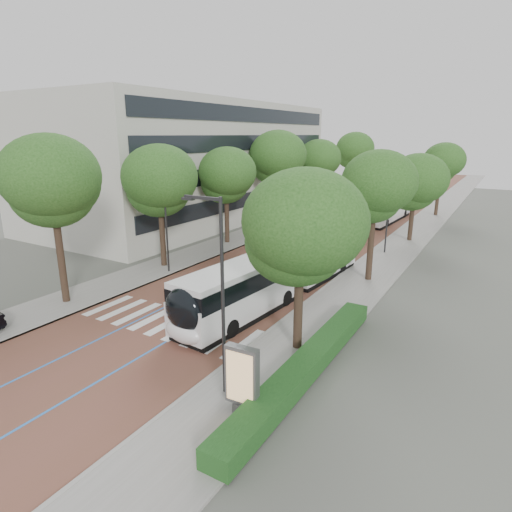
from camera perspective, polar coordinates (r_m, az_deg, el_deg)
The scene contains 20 objects.
ground at distance 24.42m, azimuth -13.41°, elevation -9.45°, with size 160.00×160.00×0.00m, color #51544C.
road at distance 58.66m, azimuth 14.76°, elevation 5.31°, with size 11.00×140.00×0.02m, color brown.
sidewalk_left at distance 61.10m, azimuth 7.98°, elevation 6.13°, with size 4.00×140.00×0.12m, color gray.
sidewalk_right at distance 57.09m, azimuth 22.00°, elevation 4.44°, with size 4.00×140.00×0.12m, color gray.
kerb_left at distance 60.40m, azimuth 9.65°, elevation 5.95°, with size 0.20×140.00×0.14m, color gray.
kerb_right at distance 57.40m, azimuth 20.14°, elevation 4.68°, with size 0.20×140.00×0.14m, color gray.
zebra_crossing at distance 24.94m, azimuth -11.48°, elevation -8.72°, with size 10.55×3.60×0.01m.
lane_line_left at distance 59.11m, azimuth 13.27°, elevation 5.50°, with size 0.12×126.00×0.01m, color blue.
lane_line_right at distance 58.25m, azimuth 16.27°, elevation 5.13°, with size 0.12×126.00×0.01m, color blue.
office_building at distance 56.13m, azimuth -8.38°, elevation 12.40°, with size 18.11×40.00×14.00m.
hedge at distance 19.54m, azimuth 6.76°, elevation -14.19°, with size 1.20×14.00×0.80m, color #163B14.
streetlight_near at distance 16.47m, azimuth -5.01°, elevation -3.53°, with size 1.82×0.20×8.00m.
streetlight_far at distance 39.04m, azimuth 17.05°, elevation 7.18°, with size 1.82×0.20×8.00m.
lamp_post_left at distance 32.73m, azimuth -11.92°, elevation 4.72°, with size 0.14×0.14×8.00m, color #29292B.
trees_left at distance 48.40m, azimuth 2.01°, elevation 12.02°, with size 6.41×60.94×10.20m.
trees_right at distance 37.51m, azimuth 18.37°, elevation 8.67°, with size 5.76×47.46×8.76m.
lead_bus at distance 27.52m, azimuth 2.89°, elevation -2.44°, with size 4.19×18.55×3.20m.
bus_queued_0 at distance 42.01m, azimuth 11.64°, elevation 3.69°, with size 3.11×12.50×3.20m.
bus_queued_1 at distance 54.32m, azimuth 16.93°, elevation 6.06°, with size 3.19×12.52×3.20m.
ad_panel at distance 16.50m, azimuth -1.89°, elevation -16.04°, with size 1.33×0.53×2.73m.
Camera 1 is at (15.77, -15.56, 10.29)m, focal length 30.00 mm.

